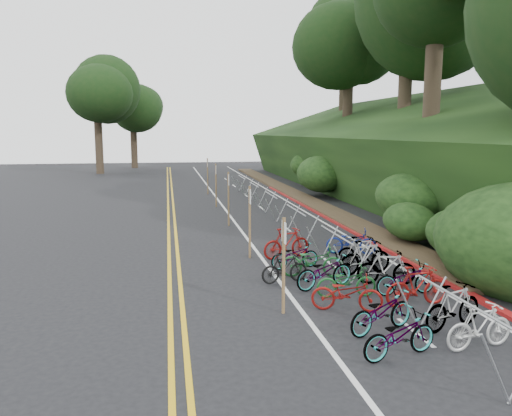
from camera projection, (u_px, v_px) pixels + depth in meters
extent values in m
plane|color=black|center=(259.00, 309.00, 12.26)|extent=(120.00, 120.00, 0.00)
cube|color=gold|center=(169.00, 232.00, 21.62)|extent=(0.12, 80.00, 0.01)
cube|color=gold|center=(176.00, 232.00, 21.67)|extent=(0.12, 80.00, 0.01)
cube|color=silver|center=(240.00, 230.00, 22.17)|extent=(0.12, 80.00, 0.01)
cube|color=silver|center=(331.00, 227.00, 22.89)|extent=(0.12, 80.00, 0.01)
cube|color=silver|center=(415.00, 332.00, 10.85)|extent=(0.10, 1.60, 0.01)
cube|color=silver|center=(328.00, 262.00, 16.69)|extent=(0.10, 1.60, 0.01)
cube|color=silver|center=(286.00, 228.00, 22.53)|extent=(0.10, 1.60, 0.01)
cube|color=silver|center=(262.00, 208.00, 28.37)|extent=(0.10, 1.60, 0.01)
cube|color=silver|center=(246.00, 195.00, 34.21)|extent=(0.10, 1.60, 0.01)
cube|color=silver|center=(234.00, 186.00, 40.05)|extent=(0.10, 1.60, 0.01)
cube|color=silver|center=(225.00, 179.00, 45.88)|extent=(0.10, 1.60, 0.01)
cube|color=maroon|center=(328.00, 218.00, 24.92)|extent=(0.25, 28.00, 0.10)
cube|color=black|center=(389.00, 153.00, 35.58)|extent=(12.32, 44.00, 9.11)
cube|color=#382819|center=(292.00, 193.00, 34.76)|extent=(1.40, 44.00, 0.16)
ellipsoid|color=#284C19|center=(459.00, 233.00, 16.27)|extent=(2.00, 2.80, 1.60)
ellipsoid|color=#284C19|center=(410.00, 197.00, 21.19)|extent=(2.60, 3.64, 2.08)
ellipsoid|color=#284C19|center=(378.00, 175.00, 27.17)|extent=(2.20, 3.08, 1.76)
ellipsoid|color=#284C19|center=(321.00, 174.00, 32.83)|extent=(3.00, 4.20, 2.40)
ellipsoid|color=#284C19|center=(306.00, 165.00, 38.77)|extent=(2.40, 3.36, 1.92)
ellipsoid|color=#284C19|center=(308.00, 154.00, 42.78)|extent=(2.80, 3.92, 2.24)
ellipsoid|color=#284C19|center=(410.00, 221.00, 19.17)|extent=(1.80, 2.52, 1.44)
ellipsoid|color=#284C19|center=(364.00, 159.00, 31.11)|extent=(3.20, 4.48, 2.56)
cylinder|color=#2D2319|center=(431.00, 105.00, 24.98)|extent=(0.83, 0.83, 6.23)
cylinder|color=#2D2319|center=(405.00, 95.00, 33.03)|extent=(0.88, 0.88, 7.06)
cylinder|color=#2D2319|center=(347.00, 114.00, 40.80)|extent=(0.81, 0.81, 5.81)
ellipsoid|color=black|center=(349.00, 48.00, 40.00)|extent=(7.75, 7.75, 7.36)
cylinder|color=#2D2319|center=(343.00, 106.00, 48.85)|extent=(0.85, 0.85, 6.64)
ellipsoid|color=black|center=(345.00, 41.00, 47.92)|extent=(9.23, 9.23, 8.77)
cylinder|color=#2D2319|center=(99.00, 147.00, 51.17)|extent=(0.79, 0.79, 5.40)
ellipsoid|color=black|center=(97.00, 99.00, 50.42)|extent=(7.38, 7.38, 7.01)
cylinder|color=#2D2319|center=(134.00, 147.00, 59.51)|extent=(0.77, 0.77, 4.98)
ellipsoid|color=black|center=(133.00, 109.00, 58.83)|extent=(6.46, 6.46, 6.14)
cylinder|color=#989AA0|center=(461.00, 300.00, 9.21)|extent=(0.05, 3.14, 0.05)
cylinder|color=#989AA0|center=(496.00, 370.00, 7.83)|extent=(0.63, 0.04, 1.23)
cylinder|color=#989AA0|center=(408.00, 306.00, 10.69)|extent=(0.63, 0.04, 1.23)
cylinder|color=#989AA0|center=(432.00, 304.00, 10.79)|extent=(0.63, 0.04, 1.23)
cylinder|color=#989AA0|center=(336.00, 234.00, 15.52)|extent=(0.05, 3.00, 0.05)
cylinder|color=#989AA0|center=(342.00, 264.00, 14.20)|extent=(0.58, 0.04, 1.13)
cylinder|color=#989AA0|center=(361.00, 264.00, 14.30)|extent=(0.58, 0.04, 1.13)
cylinder|color=#989AA0|center=(314.00, 243.00, 16.93)|extent=(0.58, 0.04, 1.13)
cylinder|color=#989AA0|center=(330.00, 242.00, 17.02)|extent=(0.58, 0.04, 1.13)
cylinder|color=#989AA0|center=(296.00, 210.00, 20.39)|extent=(0.05, 3.00, 0.05)
cylinder|color=#989AA0|center=(298.00, 231.00, 19.07)|extent=(0.58, 0.04, 1.13)
cylinder|color=#989AA0|center=(312.00, 230.00, 19.16)|extent=(0.58, 0.04, 1.13)
cylinder|color=#989AA0|center=(281.00, 218.00, 21.79)|extent=(0.58, 0.04, 1.13)
cylinder|color=#989AA0|center=(294.00, 218.00, 21.89)|extent=(0.58, 0.04, 1.13)
cylinder|color=#989AA0|center=(271.00, 195.00, 25.26)|extent=(0.05, 3.00, 0.05)
cylinder|color=#989AA0|center=(271.00, 210.00, 23.93)|extent=(0.58, 0.04, 1.13)
cylinder|color=#989AA0|center=(282.00, 210.00, 24.03)|extent=(0.58, 0.04, 1.13)
cylinder|color=#989AA0|center=(260.00, 202.00, 26.66)|extent=(0.58, 0.04, 1.13)
cylinder|color=#989AA0|center=(271.00, 202.00, 26.75)|extent=(0.58, 0.04, 1.13)
cylinder|color=#989AA0|center=(254.00, 185.00, 30.12)|extent=(0.05, 3.00, 0.05)
cylinder|color=#989AA0|center=(253.00, 197.00, 28.80)|extent=(0.58, 0.04, 1.13)
cylinder|color=#989AA0|center=(263.00, 197.00, 28.90)|extent=(0.58, 0.04, 1.13)
cylinder|color=#989AA0|center=(246.00, 191.00, 31.52)|extent=(0.58, 0.04, 1.13)
cylinder|color=#989AA0|center=(255.00, 191.00, 31.62)|extent=(0.58, 0.04, 1.13)
cylinder|color=#989AA0|center=(242.00, 177.00, 34.99)|extent=(0.05, 3.00, 0.05)
cylinder|color=#989AA0|center=(241.00, 188.00, 33.66)|extent=(0.58, 0.04, 1.13)
cylinder|color=#989AA0|center=(249.00, 187.00, 33.76)|extent=(0.58, 0.04, 1.13)
cylinder|color=#989AA0|center=(235.00, 183.00, 36.39)|extent=(0.58, 0.04, 1.13)
cylinder|color=#989AA0|center=(243.00, 183.00, 36.49)|extent=(0.58, 0.04, 1.13)
cylinder|color=brown|center=(284.00, 266.00, 11.82)|extent=(0.08, 0.08, 2.34)
cube|color=silver|center=(284.00, 232.00, 11.69)|extent=(0.02, 0.40, 0.50)
cylinder|color=brown|center=(250.00, 222.00, 17.04)|extent=(0.08, 0.08, 2.50)
cube|color=silver|center=(250.00, 196.00, 16.90)|extent=(0.02, 0.40, 0.50)
cylinder|color=brown|center=(229.00, 199.00, 22.88)|extent=(0.08, 0.08, 2.50)
cube|color=silver|center=(228.00, 180.00, 22.74)|extent=(0.02, 0.40, 0.50)
cylinder|color=brown|center=(216.00, 185.00, 28.72)|extent=(0.08, 0.08, 2.50)
cube|color=silver|center=(216.00, 170.00, 28.58)|extent=(0.02, 0.40, 0.50)
cylinder|color=brown|center=(208.00, 176.00, 34.56)|extent=(0.08, 0.08, 2.50)
cube|color=silver|center=(207.00, 163.00, 34.42)|extent=(0.02, 0.40, 0.50)
imported|color=black|center=(285.00, 268.00, 14.36)|extent=(0.65, 1.48, 0.86)
imported|color=slate|center=(399.00, 335.00, 9.59)|extent=(1.02, 1.80, 0.89)
imported|color=beige|center=(480.00, 326.00, 9.95)|extent=(0.68, 1.63, 0.95)
imported|color=slate|center=(381.00, 311.00, 10.81)|extent=(1.22, 1.87, 0.93)
imported|color=slate|center=(453.00, 306.00, 10.97)|extent=(1.04, 1.79, 1.04)
imported|color=maroon|center=(347.00, 293.00, 12.07)|extent=(1.13, 1.82, 0.91)
imported|color=maroon|center=(417.00, 286.00, 12.40)|extent=(0.64, 1.77, 1.04)
imported|color=#144C1E|center=(346.00, 281.00, 13.11)|extent=(0.64, 1.64, 0.85)
imported|color=slate|center=(406.00, 278.00, 13.30)|extent=(0.67, 1.72, 0.89)
imported|color=slate|center=(324.00, 271.00, 13.85)|extent=(1.18, 1.94, 0.96)
imported|color=slate|center=(386.00, 267.00, 14.16)|extent=(0.81, 1.73, 1.01)
imported|color=#144C1E|center=(312.00, 261.00, 14.90)|extent=(1.07, 1.98, 0.99)
imported|color=slate|center=(365.00, 257.00, 15.21)|extent=(0.81, 1.83, 1.06)
imported|color=slate|center=(295.00, 255.00, 15.85)|extent=(0.85, 1.69, 0.85)
imported|color=slate|center=(361.00, 250.00, 16.29)|extent=(0.52, 1.61, 0.96)
imported|color=maroon|center=(287.00, 243.00, 17.11)|extent=(0.98, 1.84, 1.07)
imported|color=navy|center=(351.00, 241.00, 17.69)|extent=(1.14, 1.87, 0.93)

